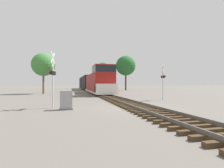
{
  "coord_description": "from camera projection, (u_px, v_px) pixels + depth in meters",
  "views": [
    {
      "loc": [
        -4.9,
        -12.21,
        1.78
      ],
      "look_at": [
        -0.27,
        7.26,
        1.78
      ],
      "focal_mm": 28.0,
      "sensor_mm": 36.0,
      "label": 1
    }
  ],
  "objects": [
    {
      "name": "crossing_signal_far",
      "position": [
        163.0,
        79.0,
        19.38
      ],
      "size": [
        0.52,
        1.01,
        3.92
      ],
      "rotation": [
        0.0,
        0.0,
        1.33
      ],
      "color": "silver",
      "rests_on": "ground"
    },
    {
      "name": "crossing_signal_near",
      "position": [
        52.0,
        75.0,
        12.97
      ],
      "size": [
        0.48,
        1.02,
        4.19
      ],
      "rotation": [
        0.0,
        0.0,
        -1.76
      ],
      "color": "silver",
      "rests_on": "ground"
    },
    {
      "name": "tree_far_right",
      "position": [
        43.0,
        65.0,
        31.81
      ],
      "size": [
        4.21,
        4.21,
        7.44
      ],
      "color": "brown",
      "rests_on": "ground"
    },
    {
      "name": "rail_track_bed",
      "position": [
        138.0,
        106.0,
        13.02
      ],
      "size": [
        2.6,
        160.0,
        0.31
      ],
      "color": "#42301E",
      "rests_on": "ground"
    },
    {
      "name": "relay_cabinet",
      "position": [
        66.0,
        100.0,
        12.1
      ],
      "size": [
        0.9,
        0.6,
        1.31
      ],
      "color": "slate",
      "rests_on": "ground"
    },
    {
      "name": "tree_mid_background",
      "position": [
        126.0,
        66.0,
        49.89
      ],
      "size": [
        5.65,
        5.65,
        9.88
      ],
      "color": "#473521",
      "rests_on": "ground"
    },
    {
      "name": "tree_deep_background",
      "position": [
        103.0,
        70.0,
        64.68
      ],
      "size": [
        5.38,
        5.38,
        9.78
      ],
      "color": "brown",
      "rests_on": "ground"
    },
    {
      "name": "freight_train",
      "position": [
        89.0,
        83.0,
        47.31
      ],
      "size": [
        3.06,
        49.0,
        4.64
      ],
      "color": "maroon",
      "rests_on": "ground"
    },
    {
      "name": "ground_plane",
      "position": [
        138.0,
        108.0,
        13.02
      ],
      "size": [
        400.0,
        400.0,
        0.0
      ],
      "primitive_type": "plane",
      "color": "#666059"
    }
  ]
}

